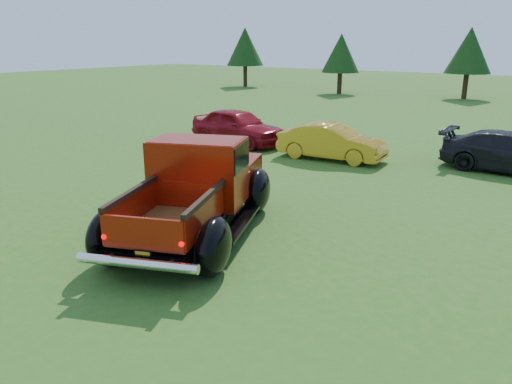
% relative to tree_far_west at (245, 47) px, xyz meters
% --- Properties ---
extents(ground, '(120.00, 120.00, 0.00)m').
position_rel_tree_far_west_xyz_m(ground, '(22.00, -30.00, -3.52)').
color(ground, '#305C1A').
rests_on(ground, ground).
extents(tree_far_west, '(3.33, 3.33, 5.20)m').
position_rel_tree_far_west_xyz_m(tree_far_west, '(0.00, 0.00, 0.00)').
color(tree_far_west, '#332114').
rests_on(tree_far_west, ground).
extents(tree_west, '(2.94, 2.94, 4.60)m').
position_rel_tree_far_west_xyz_m(tree_west, '(10.00, -1.00, -0.41)').
color(tree_west, '#332114').
rests_on(tree_west, ground).
extents(tree_mid_left, '(3.20, 3.20, 5.00)m').
position_rel_tree_far_west_xyz_m(tree_mid_left, '(19.00, 1.00, -0.14)').
color(tree_mid_left, '#332114').
rests_on(tree_mid_left, ground).
extents(pickup_truck, '(4.17, 5.86, 2.05)m').
position_rel_tree_far_west_xyz_m(pickup_truck, '(20.64, -29.74, -2.55)').
color(pickup_truck, black).
rests_on(pickup_truck, ground).
extents(show_car_red, '(4.37, 2.16, 1.43)m').
position_rel_tree_far_west_xyz_m(show_car_red, '(15.50, -21.57, -2.80)').
color(show_car_red, maroon).
rests_on(show_car_red, ground).
extents(show_car_yellow, '(3.89, 1.62, 1.25)m').
position_rel_tree_far_west_xyz_m(show_car_yellow, '(19.93, -21.90, -2.89)').
color(show_car_yellow, gold).
rests_on(show_car_yellow, ground).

